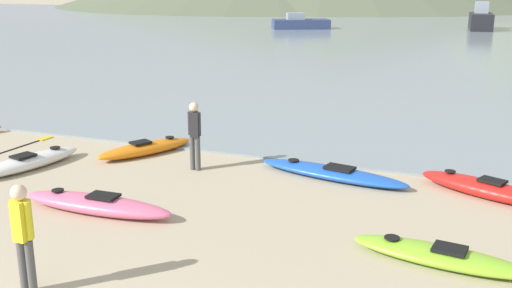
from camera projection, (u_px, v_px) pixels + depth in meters
name	position (u px, v px, depth m)	size (l,w,h in m)	color
bay_water	(413.00, 35.00, 46.40)	(160.00, 70.00, 0.06)	gray
kayak_on_sand_0	(485.00, 188.00, 12.15)	(2.82, 1.75, 0.40)	red
kayak_on_sand_1	(145.00, 148.00, 15.08)	(1.84, 2.62, 0.36)	orange
kayak_on_sand_2	(440.00, 256.00, 9.30)	(2.86, 1.10, 0.30)	#8CCC2D
kayak_on_sand_3	(332.00, 173.00, 13.27)	(3.61, 1.40, 0.30)	blue
kayak_on_sand_4	(97.00, 204.00, 11.31)	(3.18, 0.73, 0.38)	#E5668C
kayak_on_sand_7	(29.00, 162.00, 13.96)	(1.30, 2.83, 0.37)	white
person_near_foreground	(23.00, 232.00, 8.21)	(0.33, 0.23, 1.62)	#4C4C4C
person_near_waterline	(195.00, 132.00, 13.65)	(0.32, 0.27, 1.60)	#4C4C4C
moored_boat_0	(300.00, 23.00, 52.00)	(5.34, 4.09, 1.36)	navy
moored_boat_1	(481.00, 20.00, 50.82)	(2.12, 4.62, 2.34)	black
loose_paddle	(13.00, 149.00, 15.52)	(0.32, 2.79, 0.03)	black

